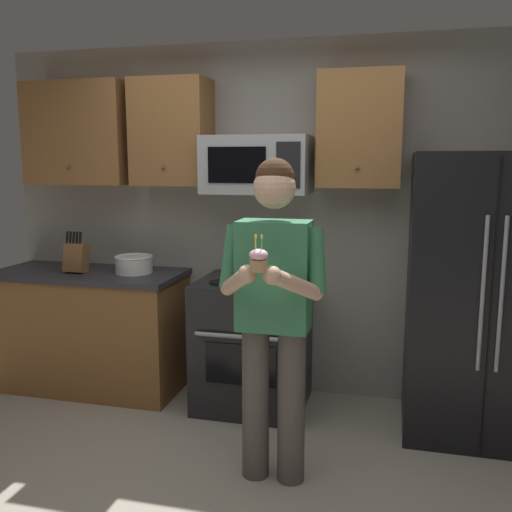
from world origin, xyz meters
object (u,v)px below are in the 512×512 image
microwave (257,165)px  knife_block (76,257)px  cupcake (259,260)px  refrigerator (481,297)px  oven_range (253,343)px  bowl_large_white (134,264)px  person (273,305)px

microwave → knife_block: bearing=-173.8°
cupcake → refrigerator: bearing=46.1°
cupcake → oven_range: bearing=105.6°
knife_block → cupcake: (1.71, -1.21, 0.26)m
refrigerator → bowl_large_white: refrigerator is taller
refrigerator → bowl_large_white: 2.43m
cupcake → microwave: bearing=104.3°
bowl_large_white → refrigerator: bearing=-2.0°
microwave → cupcake: 1.46m
refrigerator → microwave: bearing=174.0°
microwave → refrigerator: bearing=-6.0°
refrigerator → knife_block: refrigerator is taller
microwave → knife_block: size_ratio=2.31×
refrigerator → bowl_large_white: size_ratio=6.35×
refrigerator → person: bearing=-143.0°
oven_range → bowl_large_white: (-0.93, 0.05, 0.53)m
microwave → cupcake: size_ratio=4.26×
person → knife_block: bearing=152.8°
refrigerator → knife_block: bearing=179.8°
bowl_large_white → microwave: bearing=4.5°
oven_range → person: bearing=-69.2°
oven_range → bowl_large_white: bearing=177.2°
refrigerator → knife_block: (-2.86, 0.01, 0.14)m
microwave → bowl_large_white: (-0.93, -0.07, -0.73)m
person → oven_range: bearing=110.8°
oven_range → knife_block: (-1.36, -0.03, 0.57)m
microwave → knife_block: (-1.36, -0.15, -0.68)m
knife_block → cupcake: size_ratio=1.84×
refrigerator → cupcake: refrigerator is taller
knife_block → cupcake: cupcake is taller
refrigerator → person: 1.45m
bowl_large_white → cupcake: size_ratio=1.63×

